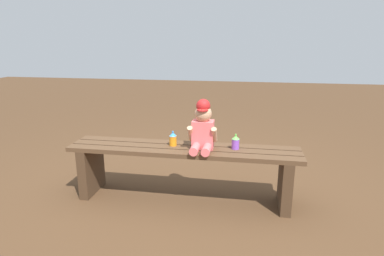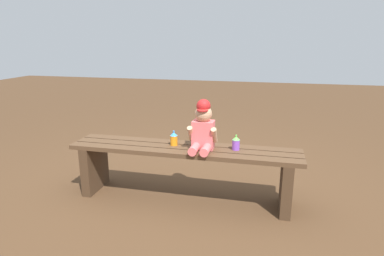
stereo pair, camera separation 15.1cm
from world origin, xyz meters
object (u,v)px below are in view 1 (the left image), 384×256
(sippy_cup_left, at_px, (173,139))
(sippy_cup_right, at_px, (235,142))
(park_bench, at_px, (183,163))
(child_figure, at_px, (203,128))

(sippy_cup_left, relative_size, sippy_cup_right, 1.00)
(park_bench, height_order, child_figure, child_figure)
(child_figure, height_order, sippy_cup_right, child_figure)
(child_figure, relative_size, sippy_cup_right, 3.26)
(child_figure, distance_m, sippy_cup_right, 0.29)
(sippy_cup_left, bearing_deg, child_figure, -11.20)
(sippy_cup_left, height_order, sippy_cup_right, same)
(child_figure, bearing_deg, sippy_cup_left, 168.80)
(park_bench, xyz_separation_m, sippy_cup_right, (0.42, 0.03, 0.20))
(park_bench, distance_m, sippy_cup_left, 0.22)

